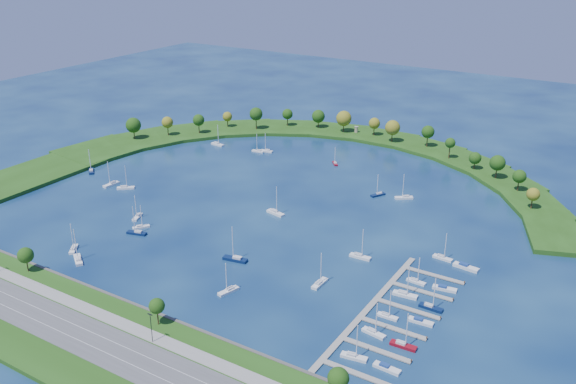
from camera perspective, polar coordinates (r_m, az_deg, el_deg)
The scene contains 37 objects.
ground at distance 296.04m, azimuth -1.33°, elevation -0.84°, with size 700.00×700.00×0.00m, color #081C48.
south_shoreline at distance 215.78m, azimuth -19.75°, elevation -11.60°, with size 420.00×43.10×11.60m.
breakwater at distance 357.60m, azimuth -3.32°, elevation 3.49°, with size 286.74×247.64×2.00m.
breakwater_trees at distance 373.46m, azimuth 3.32°, elevation 5.84°, with size 238.77×92.12×14.24m.
harbor_tower at distance 396.58m, azimuth 6.32°, elevation 5.77°, with size 2.60×2.60×3.91m.
dock_system at distance 213.13m, azimuth 9.26°, elevation -11.09°, with size 24.28×82.00×1.60m.
moored_boat_0 at distance 348.53m, azimuth -17.71°, elevation 1.90°, with size 8.13×7.55×12.76m.
moored_boat_1 at distance 281.77m, azimuth -1.17°, elevation -1.88°, with size 9.71×4.48×13.78m.
moored_boat_2 at distance 304.80m, azimuth 8.32°, elevation -0.19°, with size 5.63×7.79×11.34m.
moored_boat_3 at distance 364.13m, azimuth -2.78°, elevation 3.84°, with size 7.64×2.58×11.05m.
moored_boat_4 at distance 286.14m, azimuth -13.73°, elevation -2.18°, with size 4.82×7.91×11.26m.
moored_boat_5 at distance 223.35m, azimuth -5.51°, elevation -9.00°, with size 4.48×8.56×12.11m.
moored_boat_6 at distance 320.37m, azimuth -14.77°, elevation 0.43°, with size 8.24×7.27×12.67m.
moored_boat_7 at distance 226.96m, azimuth 2.94°, elevation -8.36°, with size 2.61×8.64×12.62m.
moored_boat_8 at distance 303.32m, azimuth 10.67°, elevation -0.46°, with size 8.50×7.06×12.80m.
moored_boat_9 at distance 255.57m, azimuth -18.82°, elevation -5.88°, with size 9.03×7.26×13.47m.
moored_boat_10 at distance 326.73m, azimuth -15.99°, elevation 0.74°, with size 3.25×9.14×13.17m.
moored_boat_11 at distance 276.00m, azimuth -13.43°, elevation -3.10°, with size 5.73×7.21×10.72m.
moored_boat_12 at distance 246.02m, azimuth 6.67°, elevation -5.88°, with size 8.72×2.75×12.70m.
moored_boat_13 at distance 344.75m, azimuth 4.37°, elevation 2.70°, with size 5.78×6.39×9.92m.
moored_boat_14 at distance 378.21m, azimuth -6.52°, elevation 4.44°, with size 9.15×3.55×13.10m.
moored_boat_15 at distance 243.27m, azimuth -4.88°, elevation -6.13°, with size 10.20×4.40×14.52m.
moored_boat_16 at distance 270.85m, azimuth -13.79°, elevation -3.63°, with size 9.00×4.66×12.74m.
moored_boat_17 at distance 364.28m, azimuth -2.00°, elevation 3.86°, with size 7.96×3.10×11.40m.
moored_boat_18 at distance 264.66m, azimuth -19.20°, elevation -4.94°, with size 6.48×7.56×11.50m.
docked_boat_0 at distance 192.55m, azimuth 6.10°, elevation -14.81°, with size 8.40×3.50×11.97m.
docked_boat_1 at distance 189.82m, azimuth 9.09°, elevation -15.73°, with size 8.43×2.75×1.70m.
docked_boat_2 at distance 203.12m, azimuth 7.91°, elevation -12.68°, with size 8.36×3.51×11.92m.
docked_boat_3 at distance 199.19m, azimuth 10.59°, elevation -13.67°, with size 8.49×2.68×12.35m.
docked_boat_4 at distance 211.65m, azimuth 9.17°, elevation -11.18°, with size 7.19×2.10×10.54m.
docked_boat_5 at distance 211.18m, azimuth 12.13°, elevation -11.59°, with size 8.52×2.82×1.71m.
docked_boat_6 at distance 223.93m, azimuth 10.74°, elevation -9.23°, with size 9.01×3.23×12.98m.
docked_boat_7 at distance 218.82m, azimuth 13.05°, elevation -10.27°, with size 8.31×2.59×12.10m.
docked_boat_8 at distance 232.75m, azimuth 11.74°, elevation -8.02°, with size 7.38×2.68×10.61m.
docked_boat_9 at distance 230.76m, azimuth 14.23°, elevation -8.62°, with size 8.84×3.65×1.75m.
docked_boat_10 at distance 250.96m, azimuth 14.08°, elevation -5.86°, with size 8.06×3.08×11.56m.
docked_boat_11 at distance 246.65m, azimuth 16.08°, elevation -6.66°, with size 10.04×3.84×2.00m.
Camera 1 is at (148.65, -227.60, 117.20)m, focal length 38.51 mm.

